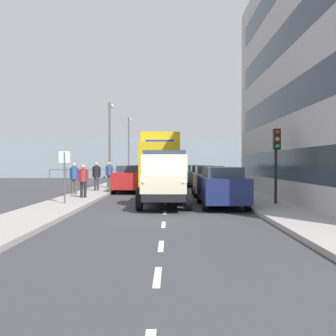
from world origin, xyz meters
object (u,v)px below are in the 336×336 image
pedestrian_near_railing (83,178)px  pedestrian_couple_a (74,176)px  car_grey_oppositeside_1 (138,176)px  pedestrian_strolling (96,174)px  car_black_oppositeside_2 (144,173)px  traffic_light_near (276,149)px  car_red_oppositeside_0 (130,178)px  car_silver_kerbside_1 (209,180)px  car_white_kerbside_3 (196,174)px  street_sign (65,168)px  car_teal_kerbside_2 (201,177)px  truck_vintage_cream (164,180)px  lamp_post_far (129,142)px  car_navy_kerbside_near (221,186)px  pedestrian_with_bag (109,173)px  lamp_post_promenade (110,136)px  lorry_cargo_yellow (161,160)px

pedestrian_near_railing → pedestrian_couple_a: (1.00, -2.00, 0.05)m
car_grey_oppositeside_1 → pedestrian_strolling: pedestrian_strolling is taller
car_black_oppositeside_2 → traffic_light_near: (-7.13, 19.29, 1.58)m
car_red_oppositeside_0 → car_black_oppositeside_2: same height
car_silver_kerbside_1 → car_white_kerbside_3: 10.77m
traffic_light_near → street_sign: (9.07, -0.01, -0.79)m
car_teal_kerbside_2 → car_red_oppositeside_0: size_ratio=1.08×
truck_vintage_cream → car_white_kerbside_3: (-2.45, -15.93, -0.29)m
pedestrian_strolling → lamp_post_far: (-0.10, -16.87, 2.93)m
car_navy_kerbside_near → pedestrian_with_bag: 11.80m
pedestrian_strolling → lamp_post_promenade: lamp_post_promenade is taller
car_red_oppositeside_0 → lamp_post_promenade: lamp_post_promenade is taller
lamp_post_far → street_sign: lamp_post_far is taller
car_teal_kerbside_2 → car_navy_kerbside_near: bearing=90.0°
truck_vintage_cream → lamp_post_far: (4.31, -23.98, 2.97)m
pedestrian_couple_a → pedestrian_near_railing: bearing=116.5°
car_teal_kerbside_2 → pedestrian_near_railing: (6.58, 7.86, 0.23)m
truck_vintage_cream → car_white_kerbside_3: size_ratio=1.46×
pedestrian_couple_a → car_white_kerbside_3: bearing=-123.7°
car_navy_kerbside_near → pedestrian_couple_a: pedestrian_couple_a is taller
truck_vintage_cream → lorry_cargo_yellow: 9.16m
car_navy_kerbside_near → car_red_oppositeside_0: (4.80, -7.77, -0.00)m
pedestrian_couple_a → street_sign: street_sign is taller
car_silver_kerbside_1 → car_black_oppositeside_2: bearing=-71.1°
car_teal_kerbside_2 → pedestrian_with_bag: bearing=5.6°
lorry_cargo_yellow → pedestrian_couple_a: lorry_cargo_yellow is taller
car_navy_kerbside_near → street_sign: (6.74, 0.05, 0.79)m
pedestrian_with_bag → lamp_post_promenade: bearing=-82.6°
car_silver_kerbside_1 → lamp_post_far: bearing=-70.2°
truck_vintage_cream → traffic_light_near: (-4.79, 0.13, 1.29)m
car_red_oppositeside_0 → street_sign: bearing=76.1°
pedestrian_couple_a → traffic_light_near: bearing=154.7°
lorry_cargo_yellow → car_teal_kerbside_2: lorry_cargo_yellow is taller
truck_vintage_cream → pedestrian_with_bag: bearing=-67.5°
car_grey_oppositeside_1 → pedestrian_with_bag: size_ratio=2.26×
car_grey_oppositeside_1 → pedestrian_couple_a: 9.04m
pedestrian_near_railing → lorry_cargo_yellow: bearing=-119.7°
car_black_oppositeside_2 → traffic_light_near: size_ratio=1.39×
lorry_cargo_yellow → pedestrian_with_bag: lorry_cargo_yellow is taller
truck_vintage_cream → pedestrian_near_railing: bearing=-31.7°
car_silver_kerbside_1 → lamp_post_promenade: 9.60m
car_grey_oppositeside_1 → lamp_post_promenade: size_ratio=0.66×
traffic_light_near → car_white_kerbside_3: bearing=-81.7°
car_grey_oppositeside_1 → pedestrian_couple_a: (2.78, 8.59, 0.29)m
car_red_oppositeside_0 → pedestrian_near_railing: bearing=70.9°
car_black_oppositeside_2 → street_sign: street_sign is taller
pedestrian_couple_a → pedestrian_with_bag: 5.32m
car_black_oppositeside_2 → car_teal_kerbside_2: bearing=118.8°
lorry_cargo_yellow → pedestrian_near_railing: bearing=60.3°
car_white_kerbside_3 → pedestrian_strolling: 11.18m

